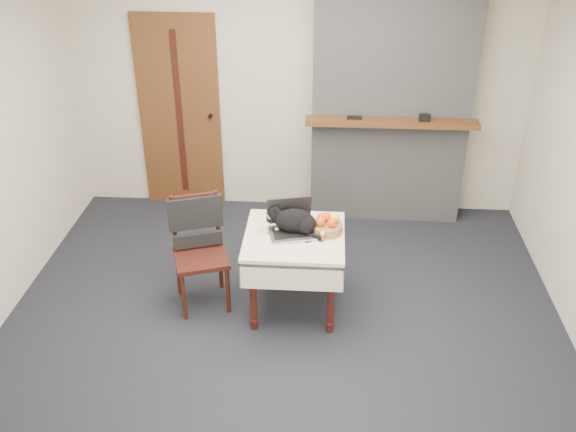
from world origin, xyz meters
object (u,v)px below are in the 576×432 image
at_px(cream_jar, 265,228).
at_px(cat, 295,221).
at_px(fruit_basket, 327,225).
at_px(chair, 198,235).
at_px(side_table, 294,247).
at_px(door, 180,114).
at_px(pill_bottle, 322,236).
at_px(laptop, 291,224).

bearing_deg(cream_jar, cat, 6.52).
xyz_separation_m(fruit_basket, chair, (-1.04, 0.03, -0.16)).
relative_size(side_table, cat, 1.74).
bearing_deg(side_table, door, 125.35).
relative_size(door, fruit_basket, 8.06).
distance_m(door, cream_jar, 2.08).
bearing_deg(door, side_table, -54.65).
xyz_separation_m(cat, chair, (-0.79, 0.06, -0.20)).
bearing_deg(cream_jar, pill_bottle, -11.56).
bearing_deg(laptop, fruit_basket, -10.31).
height_order(cat, pill_bottle, cat).
xyz_separation_m(side_table, cat, (0.00, 0.04, 0.21)).
bearing_deg(door, pill_bottle, -51.42).
bearing_deg(pill_bottle, cream_jar, 168.44).
height_order(pill_bottle, fruit_basket, fruit_basket).
bearing_deg(laptop, chair, 162.02).
bearing_deg(fruit_basket, chair, 178.41).
relative_size(cream_jar, fruit_basket, 0.32).
height_order(laptop, fruit_basket, laptop).
relative_size(door, side_table, 2.56).
distance_m(side_table, pill_bottle, 0.28).
bearing_deg(cat, fruit_basket, 16.14).
relative_size(side_table, laptop, 1.85).
bearing_deg(pill_bottle, fruit_basket, 77.95).
relative_size(laptop, cat, 0.94).
relative_size(laptop, fruit_basket, 1.70).
bearing_deg(laptop, cream_jar, 175.16).
distance_m(cat, cream_jar, 0.25).
xyz_separation_m(side_table, cream_jar, (-0.24, 0.02, 0.15)).
distance_m(pill_bottle, fruit_basket, 0.15).
height_order(side_table, cream_jar, cream_jar).
bearing_deg(door, fruit_basket, -48.54).
xyz_separation_m(laptop, chair, (-0.76, 0.05, -0.16)).
distance_m(laptop, chair, 0.78).
height_order(side_table, fruit_basket, fruit_basket).
xyz_separation_m(pill_bottle, fruit_basket, (0.03, 0.15, 0.02)).
distance_m(side_table, cat, 0.21).
bearing_deg(side_table, cat, 86.67).
bearing_deg(pill_bottle, laptop, 153.29).
relative_size(cream_jar, chair, 0.08).
height_order(door, cat, door).
relative_size(side_table, chair, 0.83).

